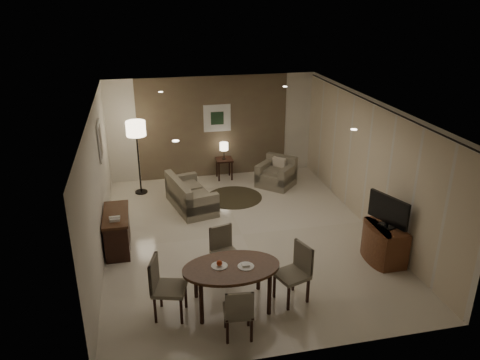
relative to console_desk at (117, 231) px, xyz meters
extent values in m
cube|color=beige|center=(2.49, 0.00, -0.38)|extent=(5.50, 7.00, 0.00)
cube|color=white|center=(2.49, 0.00, 2.33)|extent=(5.50, 7.00, 0.00)
cube|color=brown|center=(2.49, 3.50, 0.98)|extent=(5.50, 0.00, 2.70)
cube|color=beige|center=(-0.26, 0.00, 0.98)|extent=(0.00, 7.00, 2.70)
cube|color=beige|center=(5.24, 0.00, 0.98)|extent=(0.00, 7.00, 2.70)
cube|color=brown|center=(2.49, 3.48, 0.98)|extent=(3.96, 0.03, 2.70)
cylinder|color=black|center=(5.17, 0.00, 2.27)|extent=(0.03, 6.80, 0.03)
cube|color=silver|center=(2.59, 3.46, 1.23)|extent=(0.72, 0.03, 0.72)
cube|color=#1C331D|center=(2.59, 3.44, 1.23)|extent=(0.34, 0.01, 0.34)
cube|color=silver|center=(-0.23, 1.20, 1.48)|extent=(0.03, 0.60, 0.80)
cube|color=gray|center=(-0.21, 1.20, 1.48)|extent=(0.01, 0.46, 0.64)
cylinder|color=white|center=(1.09, -1.80, 2.31)|extent=(0.10, 0.10, 0.01)
cylinder|color=white|center=(3.89, -1.80, 2.31)|extent=(0.10, 0.10, 0.01)
cylinder|color=white|center=(1.09, 1.80, 2.31)|extent=(0.10, 0.10, 0.01)
cylinder|color=white|center=(3.89, 1.80, 2.31)|extent=(0.10, 0.10, 0.01)
cylinder|color=white|center=(1.63, -2.20, 0.36)|extent=(0.26, 0.26, 0.02)
cylinder|color=white|center=(2.03, -2.30, 0.36)|extent=(0.26, 0.26, 0.02)
sphere|color=red|center=(1.63, -2.20, 0.41)|extent=(0.09, 0.09, 0.09)
cube|color=white|center=(2.03, -2.30, 0.38)|extent=(0.12, 0.08, 0.03)
cylinder|color=#3B3421|center=(2.71, 1.87, -0.37)|extent=(1.36, 1.36, 0.01)
camera|label=1|loc=(0.61, -8.37, 4.35)|focal=35.00mm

